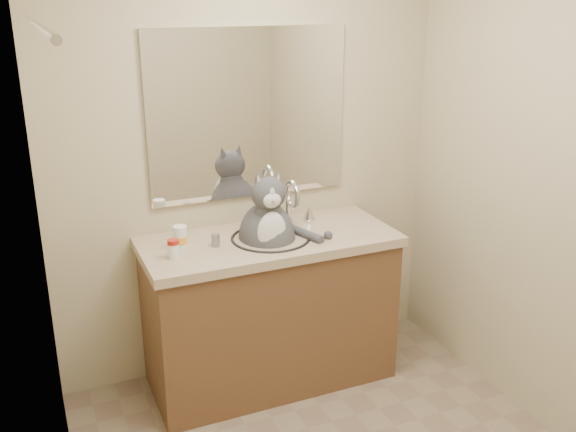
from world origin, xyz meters
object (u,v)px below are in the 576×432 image
object	(u,v)px
cat	(268,233)
pill_bottle_redcap	(174,249)
grey_canister	(216,240)
pill_bottle_orange	(180,238)

from	to	relation	value
cat	pill_bottle_redcap	distance (m)	0.52
grey_canister	cat	bearing A→B (deg)	-0.79
pill_bottle_redcap	grey_canister	distance (m)	0.24
pill_bottle_orange	grey_canister	bearing A→B (deg)	-12.98
pill_bottle_redcap	pill_bottle_orange	size ratio (longest dim) A/B	0.81
cat	grey_canister	distance (m)	0.28
grey_canister	pill_bottle_redcap	bearing A→B (deg)	-162.89
cat	pill_bottle_orange	bearing A→B (deg)	-177.96
grey_canister	pill_bottle_orange	bearing A→B (deg)	167.02
pill_bottle_redcap	grey_canister	xyz separation A→B (m)	(0.23, 0.07, -0.02)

